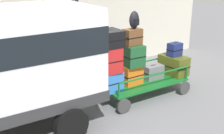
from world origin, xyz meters
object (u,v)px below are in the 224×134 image
(suitcase_midleft_top, at_px, (133,37))
(suitcase_center_bottom, at_px, (153,72))
(suitcase_midleft_middle, at_px, (134,56))
(luggage_cart, at_px, (143,84))
(suitcase_midleft_bottom, at_px, (132,75))
(suitcase_midright_bottom, at_px, (173,65))
(backpack, at_px, (134,20))
(suitcase_left_bottom, at_px, (109,81))
(suitcase_left_middle, at_px, (109,59))
(suitcase_midright_middle, at_px, (175,49))
(suitcase_left_top, at_px, (109,38))

(suitcase_midleft_top, distance_m, suitcase_center_bottom, 1.31)
(suitcase_midleft_middle, bearing_deg, luggage_cart, 3.29)
(suitcase_midleft_bottom, distance_m, suitcase_midright_bottom, 1.47)
(suitcase_center_bottom, xyz_separation_m, backpack, (-0.71, -0.02, 1.51))
(suitcase_left_bottom, relative_size, backpack, 1.33)
(suitcase_left_middle, bearing_deg, suitcase_midleft_bottom, 2.11)
(suitcase_midright_middle, xyz_separation_m, backpack, (-1.45, 0.03, 0.97))
(suitcase_midright_middle, bearing_deg, suitcase_midleft_top, 178.14)
(suitcase_left_bottom, distance_m, suitcase_midright_middle, 2.26)
(suitcase_left_bottom, relative_size, suitcase_center_bottom, 1.05)
(suitcase_left_bottom, xyz_separation_m, suitcase_midleft_top, (0.74, 0.04, 1.03))
(luggage_cart, xyz_separation_m, suitcase_center_bottom, (0.37, 0.04, 0.26))
(suitcase_center_bottom, relative_size, backpack, 1.27)
(luggage_cart, height_order, backpack, backpack)
(suitcase_left_top, distance_m, backpack, 0.84)
(suitcase_midleft_bottom, bearing_deg, suitcase_midleft_top, 90.00)
(suitcase_midleft_top, bearing_deg, suitcase_midright_bottom, -1.74)
(luggage_cart, height_order, suitcase_midright_bottom, suitcase_midright_bottom)
(suitcase_midleft_bottom, distance_m, suitcase_midright_middle, 1.55)
(suitcase_midright_bottom, bearing_deg, suitcase_midleft_top, 178.26)
(suitcase_left_bottom, bearing_deg, luggage_cart, 0.02)
(suitcase_left_bottom, height_order, suitcase_center_bottom, suitcase_left_bottom)
(suitcase_left_top, height_order, suitcase_midleft_bottom, suitcase_left_top)
(luggage_cart, bearing_deg, suitcase_left_top, -179.99)
(suitcase_midleft_top, relative_size, backpack, 1.09)
(suitcase_midright_middle, relative_size, backpack, 0.92)
(suitcase_midright_middle, bearing_deg, suitcase_left_top, 179.69)
(suitcase_midleft_bottom, bearing_deg, suitcase_center_bottom, 0.63)
(suitcase_left_top, relative_size, suitcase_midleft_middle, 1.14)
(backpack, bearing_deg, suitcase_midleft_middle, -123.06)
(suitcase_left_bottom, distance_m, suitcase_midleft_top, 1.26)
(suitcase_midleft_top, relative_size, suitcase_midright_middle, 1.18)
(suitcase_midleft_middle, bearing_deg, suitcase_midright_middle, 0.35)
(suitcase_center_bottom, distance_m, suitcase_midright_middle, 0.92)
(luggage_cart, height_order, suitcase_left_bottom, suitcase_left_bottom)
(backpack, bearing_deg, suitcase_midleft_bottom, 143.84)
(suitcase_midright_bottom, bearing_deg, suitcase_midright_middle, -90.00)
(suitcase_midleft_top, relative_size, suitcase_midright_bottom, 0.55)
(suitcase_left_top, height_order, backpack, backpack)
(suitcase_left_bottom, xyz_separation_m, suitcase_midright_middle, (2.21, -0.01, 0.49))
(suitcase_midleft_middle, height_order, suitcase_midright_middle, suitcase_midleft_middle)
(luggage_cart, relative_size, suitcase_left_top, 3.86)
(suitcase_left_bottom, xyz_separation_m, suitcase_center_bottom, (1.47, 0.04, -0.06))
(suitcase_midleft_middle, xyz_separation_m, suitcase_midright_middle, (1.47, 0.01, -0.06))
(suitcase_center_bottom, bearing_deg, suitcase_left_middle, -178.63)
(luggage_cart, bearing_deg, suitcase_midright_bottom, -0.46)
(suitcase_midleft_bottom, relative_size, backpack, 1.24)
(suitcase_midleft_middle, bearing_deg, suitcase_midleft_bottom, 90.00)
(suitcase_midleft_top, distance_m, suitcase_midright_middle, 1.57)
(suitcase_left_bottom, distance_m, suitcase_center_bottom, 1.47)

